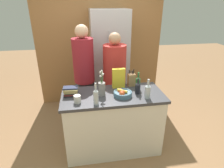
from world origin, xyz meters
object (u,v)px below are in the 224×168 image
fruit_bowl (122,93)px  bottle_vinegar (96,96)px  flower_vase (102,88)px  book_stack (71,91)px  knife_block (131,80)px  bottle_water (138,88)px  bottle_oil (138,83)px  person_in_blue (115,77)px  person_at_sink (84,73)px  bottle_wine (148,91)px  cereal_box (119,78)px  coffee_mug (77,99)px  refrigerator (109,61)px

fruit_bowl → bottle_vinegar: (-0.37, -0.17, 0.07)m
flower_vase → book_stack: size_ratio=1.78×
fruit_bowl → book_stack: 0.70m
book_stack → knife_block: bearing=11.4°
flower_vase → bottle_vinegar: flower_vase is taller
bottle_vinegar → bottle_water: size_ratio=1.31×
bottle_oil → knife_block: bearing=115.2°
knife_block → flower_vase: 0.54m
bottle_vinegar → person_in_blue: person_in_blue is taller
flower_vase → person_in_blue: 0.69m
book_stack → person_at_sink: person_at_sink is taller
bottle_oil → bottle_wine: size_ratio=0.98×
bottle_oil → person_in_blue: size_ratio=0.16×
knife_block → cereal_box: (-0.20, -0.04, 0.05)m
flower_vase → person_at_sink: (-0.22, 0.68, -0.02)m
bottle_water → person_in_blue: 0.68m
person_at_sink → bottle_wine: bearing=-68.0°
bottle_vinegar → bottle_water: (0.60, 0.22, -0.03)m
cereal_box → bottle_oil: 0.29m
coffee_mug → bottle_oil: 0.91m
bottle_water → person_at_sink: bearing=135.8°
fruit_bowl → bottle_oil: 0.33m
refrigerator → bottle_oil: (0.24, -1.21, 0.03)m
refrigerator → bottle_water: 1.35m
fruit_bowl → coffee_mug: 0.61m
refrigerator → bottle_oil: refrigerator is taller
bottle_wine → bottle_water: size_ratio=1.20×
person_at_sink → book_stack: bearing=-129.3°
bottle_wine → knife_block: bearing=104.4°
cereal_box → coffee_mug: size_ratio=2.32×
flower_vase → person_in_blue: size_ratio=0.22×
knife_block → bottle_vinegar: (-0.58, -0.49, 0.02)m
flower_vase → person_at_sink: size_ratio=0.21×
knife_block → flower_vase: flower_vase is taller
knife_block → coffee_mug: (-0.81, -0.40, -0.05)m
bottle_wine → flower_vase: bearing=163.2°
bottle_vinegar → book_stack: bearing=135.9°
fruit_bowl → book_stack: size_ratio=1.21×
knife_block → bottle_water: size_ratio=1.17×
refrigerator → fruit_bowl: size_ratio=7.94×
coffee_mug → bottle_wine: (0.92, -0.03, 0.06)m
book_stack → bottle_oil: bearing=2.7°
bottle_vinegar → knife_block: bearing=40.3°
bottle_wine → person_in_blue: person_in_blue is taller
bottle_oil → bottle_water: bearing=-107.5°
fruit_bowl → book_stack: book_stack is taller
book_stack → bottle_water: bottle_water is taller
bottle_vinegar → fruit_bowl: bearing=24.4°
cereal_box → bottle_water: cereal_box is taller
knife_block → cereal_box: bearing=-170.2°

